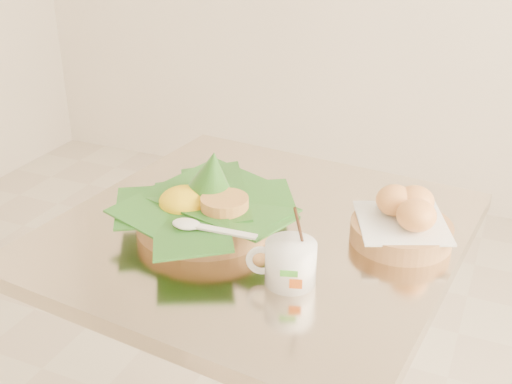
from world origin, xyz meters
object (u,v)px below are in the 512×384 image
at_px(cafe_table, 257,324).
at_px(bread_basket, 404,222).
at_px(coffee_mug, 289,262).
at_px(rice_basket, 206,204).

xyz_separation_m(cafe_table, bread_basket, (0.25, 0.06, 0.26)).
height_order(bread_basket, coffee_mug, coffee_mug).
bearing_deg(rice_basket, bread_basket, 14.93).
xyz_separation_m(rice_basket, coffee_mug, (0.21, -0.11, -0.01)).
xyz_separation_m(rice_basket, bread_basket, (0.34, 0.09, -0.01)).
relative_size(rice_basket, coffee_mug, 2.30).
xyz_separation_m(cafe_table, rice_basket, (-0.09, -0.03, 0.26)).
relative_size(rice_basket, bread_basket, 1.62).
distance_m(bread_basket, coffee_mug, 0.24).
bearing_deg(coffee_mug, rice_basket, 151.30).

